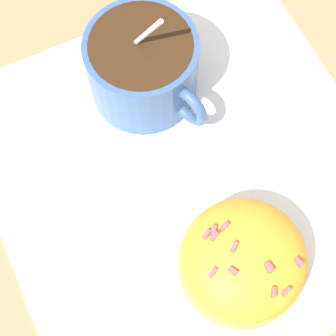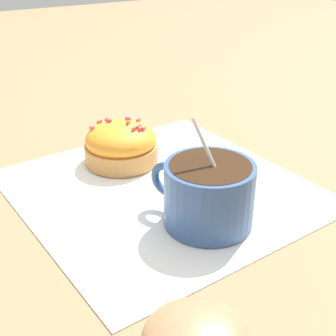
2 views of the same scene
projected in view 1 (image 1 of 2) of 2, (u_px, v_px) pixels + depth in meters
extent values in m
plane|color=#93704C|center=(187.00, 173.00, 0.48)|extent=(3.00, 3.00, 0.00)
cube|color=white|center=(187.00, 173.00, 0.48)|extent=(0.35, 0.34, 0.00)
cylinder|color=#335184|center=(142.00, 68.00, 0.47)|extent=(0.09, 0.09, 0.07)
cylinder|color=#331E0F|center=(141.00, 49.00, 0.45)|extent=(0.08, 0.08, 0.01)
torus|color=#335184|center=(188.00, 106.00, 0.46)|extent=(0.04, 0.03, 0.04)
ellipsoid|color=silver|center=(169.00, 99.00, 0.49)|extent=(0.03, 0.03, 0.01)
cylinder|color=silver|center=(134.00, 44.00, 0.45)|extent=(0.05, 0.03, 0.11)
cylinder|color=#C18442|center=(241.00, 264.00, 0.43)|extent=(0.10, 0.10, 0.02)
ellipsoid|color=orange|center=(244.00, 258.00, 0.42)|extent=(0.09, 0.09, 0.04)
cube|color=#EA4C56|center=(299.00, 263.00, 0.40)|extent=(0.01, 0.01, 0.00)
cube|color=#EA4C56|center=(206.00, 234.00, 0.40)|extent=(0.01, 0.01, 0.00)
cube|color=#EA4C56|center=(268.00, 268.00, 0.39)|extent=(0.01, 0.00, 0.00)
cube|color=#EA4C56|center=(274.00, 293.00, 0.39)|extent=(0.01, 0.01, 0.00)
cube|color=#EA4C56|center=(270.00, 268.00, 0.39)|extent=(0.01, 0.00, 0.00)
cube|color=#EA4C56|center=(213.00, 273.00, 0.39)|extent=(0.01, 0.01, 0.00)
cube|color=#EA4C56|center=(238.00, 245.00, 0.40)|extent=(0.01, 0.01, 0.00)
cube|color=#EA4C56|center=(233.00, 271.00, 0.39)|extent=(0.01, 0.01, 0.00)
cube|color=#EA4C56|center=(213.00, 231.00, 0.40)|extent=(0.01, 0.01, 0.00)
cube|color=#EA4C56|center=(286.00, 292.00, 0.39)|extent=(0.01, 0.01, 0.00)
cube|color=#EA4C56|center=(224.00, 227.00, 0.40)|extent=(0.01, 0.01, 0.00)
cube|color=#EA4C56|center=(214.00, 237.00, 0.40)|extent=(0.01, 0.01, 0.00)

